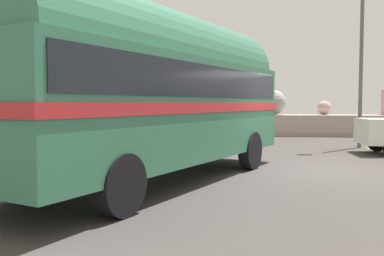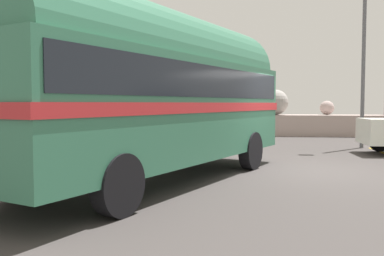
{
  "view_description": "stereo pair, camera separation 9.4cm",
  "coord_description": "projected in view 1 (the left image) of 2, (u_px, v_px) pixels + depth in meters",
  "views": [
    {
      "loc": [
        -1.83,
        -10.77,
        1.71
      ],
      "look_at": [
        -2.81,
        -1.19,
        1.15
      ],
      "focal_mm": 39.4,
      "sensor_mm": 36.0,
      "label": 1
    },
    {
      "loc": [
        -1.74,
        -10.76,
        1.71
      ],
      "look_at": [
        -2.81,
        -1.19,
        1.15
      ],
      "focal_mm": 39.4,
      "sensor_mm": 36.0,
      "label": 2
    }
  ],
  "objects": [
    {
      "name": "ground",
      "position": [
        307.0,
        171.0,
        10.61
      ],
      "size": [
        32.0,
        26.0,
        0.02
      ],
      "color": "#3F3A39"
    },
    {
      "name": "lamp_post",
      "position": [
        359.0,
        55.0,
        15.75
      ],
      "size": [
        1.01,
        0.84,
        6.21
      ],
      "color": "#5B5B60",
      "rests_on": "ground"
    },
    {
      "name": "vintage_coach",
      "position": [
        157.0,
        87.0,
        8.95
      ],
      "size": [
        5.64,
        8.82,
        3.7
      ],
      "rotation": [
        0.0,
        0.0,
        -0.41
      ],
      "color": "black",
      "rests_on": "ground"
    },
    {
      "name": "breakwater",
      "position": [
        269.0,
        122.0,
        22.31
      ],
      "size": [
        31.36,
        2.1,
        2.47
      ],
      "color": "#A9958D",
      "rests_on": "ground"
    }
  ]
}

